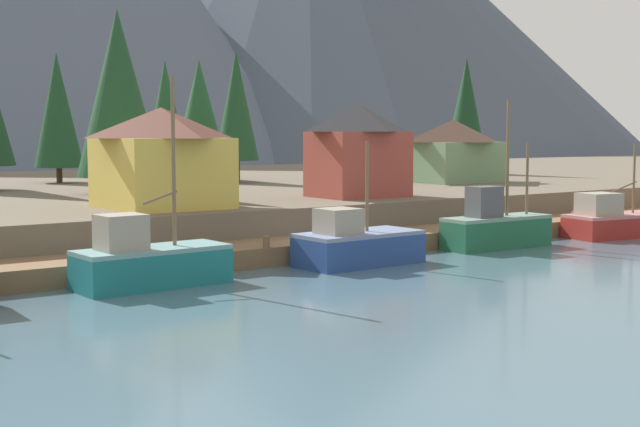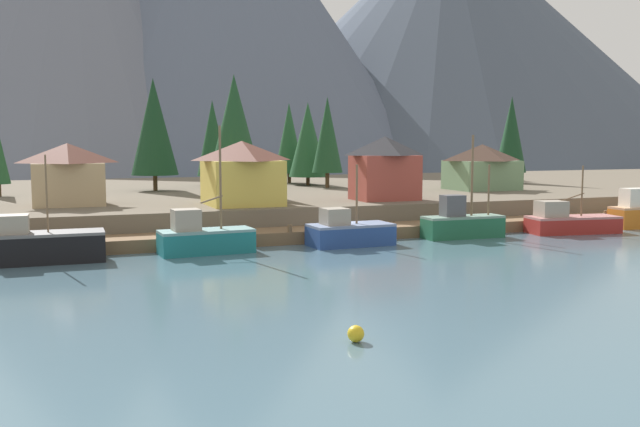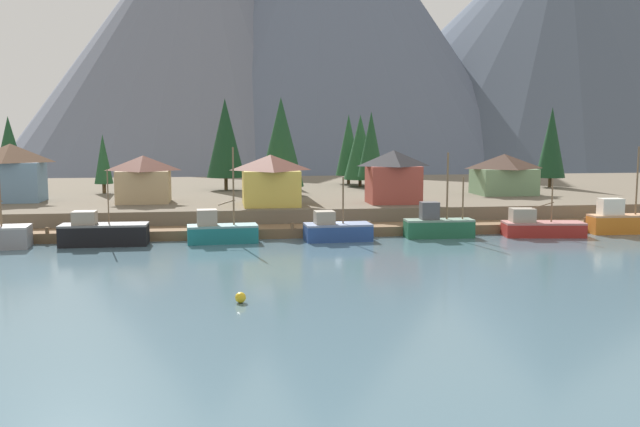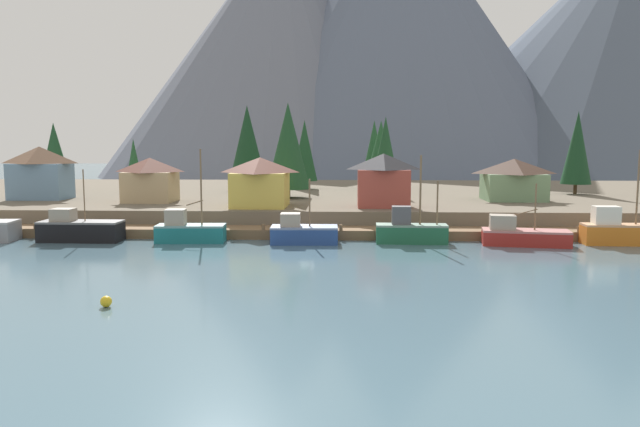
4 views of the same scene
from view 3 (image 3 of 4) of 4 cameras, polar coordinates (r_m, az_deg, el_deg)
The scene contains 27 objects.
ground_plane at distance 91.93m, azimuth -1.04°, elevation -0.41°, with size 400.00×400.00×1.00m, color #476675.
dock at distance 74.11m, azimuth 0.67°, elevation -1.36°, with size 80.00×4.00×1.60m.
shoreline_bank at distance 103.59m, azimuth -1.87°, elevation 1.37°, with size 400.00×56.00×2.50m, color #665B4C.
mountain_west_peak at distance 203.47m, azimuth -9.47°, elevation 14.25°, with size 110.35×110.35×75.57m, color slate.
mountain_central_peak at distance 205.03m, azimuth 0.57°, elevation 15.57°, with size 114.77×114.77×84.70m, color slate.
mountain_east_peak at distance 243.74m, azimuth 19.08°, elevation 13.23°, with size 166.61×166.61×79.88m, color #475160.
fishing_boat_black at distance 70.48m, azimuth -17.24°, elevation -1.52°, with size 8.24×2.99×7.30m.
fishing_boat_teal at distance 69.57m, azimuth -8.08°, elevation -1.43°, with size 6.95×3.01×9.35m.
fishing_boat_blue at distance 70.35m, azimuth 1.33°, elevation -1.36°, with size 6.72×3.33×6.39m.
fishing_boat_green at distance 73.30m, azimuth 9.54°, elevation -0.97°, with size 7.08×2.43×8.74m.
fishing_boat_red at distance 76.56m, azimuth 17.42°, elevation -1.04°, with size 8.51×4.02×6.05m.
fishing_boat_orange at distance 81.96m, azimuth 23.48°, elevation -0.57°, with size 8.24×2.45×9.28m.
house_green at distance 96.44m, azimuth 14.70°, elevation 3.14°, with size 7.81×6.44×5.38m.
house_red at distance 82.37m, azimuth 5.99°, elevation 3.03°, with size 6.20×4.66×6.19m.
house_blue at distance 91.30m, azimuth -23.77°, elevation 3.09°, with size 7.40×5.18×6.93m.
house_tan at distance 85.40m, azimuth -14.13°, elevation 2.77°, with size 6.32×5.64×5.55m.
house_yellow at distance 80.01m, azimuth -4.02°, elevation 2.77°, with size 6.59×7.12×5.75m.
conifer_near_left at distance 110.35m, azimuth 18.27°, elevation 5.49°, with size 4.28×4.28×11.90m.
conifer_near_right at distance 99.30m, azimuth -17.19°, elevation 4.24°, with size 2.47×2.47×8.00m.
conifer_mid_left at distance 111.51m, azimuth 2.34°, elevation 5.58°, with size 4.09×4.09×11.01m.
conifer_mid_right at distance 91.46m, azimuth -3.17°, elevation 5.83°, with size 5.90×5.90×12.76m.
conifer_back_left at distance 100.85m, azimuth -7.69°, elevation 6.09°, with size 5.41×5.41×12.98m.
conifer_back_right at distance 102.42m, azimuth -23.91°, elevation 4.76°, with size 4.33×4.33×10.38m.
conifer_centre at distance 100.59m, azimuth 4.17°, elevation 5.63°, with size 3.78×3.78×11.16m.
conifer_far_left at distance 107.44m, azimuth -3.32°, elevation 5.51°, with size 4.09×4.09×11.00m.
conifer_far_right at distance 106.47m, azimuth 3.29°, elevation 5.40°, with size 5.01×5.01×10.80m.
channel_buoy at distance 45.49m, azimuth -6.47°, elevation -6.80°, with size 0.70×0.70×0.70m, color gold.
Camera 3 is at (-11.23, -70.51, 10.99)m, focal length 39.42 mm.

